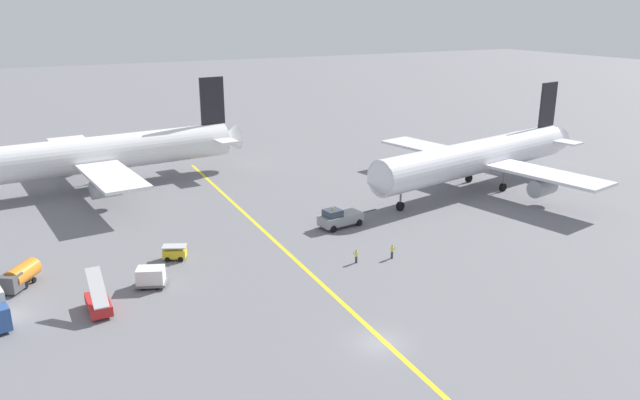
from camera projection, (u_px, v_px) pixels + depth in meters
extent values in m
plane|color=slate|center=(379.00, 343.00, 53.78)|extent=(600.00, 600.00, 0.00)
cube|color=yellow|center=(334.00, 296.00, 62.66)|extent=(5.10, 119.93, 0.01)
cylinder|color=white|center=(74.00, 157.00, 96.49)|extent=(51.54, 10.80, 5.68)
cone|color=white|center=(229.00, 138.00, 110.33)|extent=(4.04, 4.88, 4.54)
cube|color=white|center=(92.00, 160.00, 98.08)|extent=(10.55, 42.07, 0.44)
cube|color=white|center=(216.00, 137.00, 108.86)|extent=(4.49, 13.26, 0.28)
cube|color=black|center=(212.00, 101.00, 106.78)|extent=(4.41, 0.80, 8.22)
cylinder|color=#999EA3|center=(71.00, 157.00, 107.42)|extent=(4.44, 3.01, 2.60)
cylinder|color=#999EA3|center=(106.00, 189.00, 88.78)|extent=(4.44, 3.01, 2.60)
cylinder|color=slate|center=(106.00, 182.00, 96.77)|extent=(0.28, 0.28, 2.52)
cylinder|color=black|center=(106.00, 189.00, 97.15)|extent=(1.35, 0.68, 1.30)
cylinder|color=slate|center=(95.00, 172.00, 102.21)|extent=(0.28, 0.28, 2.52)
cylinder|color=black|center=(96.00, 180.00, 102.59)|extent=(1.35, 0.68, 1.30)
cylinder|color=silver|center=(476.00, 157.00, 97.44)|extent=(42.43, 13.55, 5.39)
cone|color=silver|center=(374.00, 181.00, 84.18)|extent=(3.72, 5.41, 4.96)
cone|color=silver|center=(553.00, 139.00, 110.57)|extent=(4.37, 4.93, 4.31)
cube|color=silver|center=(484.00, 160.00, 98.93)|extent=(14.33, 41.56, 0.44)
cube|color=silver|center=(545.00, 138.00, 108.93)|extent=(5.69, 13.38, 0.28)
cube|color=black|center=(548.00, 105.00, 106.94)|extent=(4.39, 1.22, 7.73)
cylinder|color=#999EA3|center=(425.00, 159.00, 107.46)|extent=(4.63, 3.37, 2.60)
cylinder|color=#999EA3|center=(542.00, 187.00, 90.30)|extent=(4.63, 3.37, 2.60)
cylinder|color=slate|center=(503.00, 180.00, 97.84)|extent=(0.28, 0.28, 2.39)
cylinder|color=black|center=(503.00, 187.00, 98.20)|extent=(1.38, 0.79, 1.30)
cylinder|color=slate|center=(469.00, 172.00, 102.91)|extent=(0.28, 0.28, 2.39)
cylinder|color=black|center=(469.00, 178.00, 103.27)|extent=(1.38, 0.79, 1.30)
cylinder|color=slate|center=(401.00, 198.00, 88.49)|extent=(0.28, 0.28, 2.39)
cylinder|color=black|center=(400.00, 206.00, 88.85)|extent=(1.38, 0.79, 1.30)
cube|color=gray|center=(341.00, 219.00, 82.23)|extent=(6.37, 3.42, 1.27)
cube|color=#333D47|center=(333.00, 213.00, 81.16)|extent=(2.46, 2.36, 0.90)
cylinder|color=#4C4C51|center=(367.00, 211.00, 84.76)|extent=(3.20, 0.66, 0.20)
sphere|color=orange|center=(333.00, 208.00, 80.97)|extent=(0.24, 0.24, 0.24)
cylinder|color=black|center=(333.00, 229.00, 80.21)|extent=(0.93, 0.43, 0.90)
cylinder|color=black|center=(322.00, 224.00, 82.21)|extent=(0.93, 0.43, 0.90)
cylinder|color=black|center=(359.00, 223.00, 82.63)|extent=(0.93, 0.43, 0.90)
cylinder|color=black|center=(347.00, 218.00, 84.63)|extent=(0.93, 0.43, 0.90)
cube|color=gold|center=(175.00, 253.00, 71.45)|extent=(2.99, 2.44, 1.00)
cube|color=#B2B2B7|center=(174.00, 246.00, 71.20)|extent=(3.14, 2.57, 0.12)
cylinder|color=black|center=(182.00, 255.00, 72.31)|extent=(0.63, 0.43, 0.60)
cylinder|color=black|center=(180.00, 259.00, 70.97)|extent=(0.63, 0.43, 0.60)
cylinder|color=black|center=(170.00, 255.00, 72.24)|extent=(0.63, 0.43, 0.60)
cylinder|color=black|center=(167.00, 259.00, 70.90)|extent=(0.63, 0.43, 0.60)
cube|color=red|center=(99.00, 304.00, 59.11)|extent=(2.07, 4.53, 1.00)
cube|color=silver|center=(97.00, 288.00, 58.29)|extent=(1.46, 4.20, 2.71)
cylinder|color=black|center=(90.00, 307.00, 59.57)|extent=(0.21, 0.60, 0.60)
cylinder|color=black|center=(105.00, 304.00, 60.20)|extent=(0.21, 0.60, 0.60)
cylinder|color=black|center=(93.00, 314.00, 58.31)|extent=(0.21, 0.60, 0.60)
cylinder|color=black|center=(108.00, 311.00, 58.94)|extent=(0.21, 0.60, 0.60)
cube|color=slate|center=(151.00, 283.00, 64.55)|extent=(3.79, 3.25, 0.25)
cube|color=silver|center=(151.00, 275.00, 64.27)|extent=(3.35, 2.91, 1.60)
cylinder|color=black|center=(143.00, 287.00, 63.86)|extent=(0.63, 0.41, 0.60)
cylinder|color=black|center=(145.00, 282.00, 65.19)|extent=(0.63, 0.41, 0.60)
cylinder|color=black|center=(158.00, 287.00, 63.99)|extent=(0.63, 0.41, 0.60)
cylinder|color=black|center=(160.00, 281.00, 65.32)|extent=(0.63, 0.41, 0.60)
cylinder|color=black|center=(2.00, 322.00, 56.73)|extent=(0.31, 0.63, 0.60)
cylinder|color=orange|center=(22.00, 273.00, 64.60)|extent=(3.93, 4.42, 2.00)
cube|color=#4C4C51|center=(11.00, 283.00, 62.77)|extent=(2.47, 2.48, 1.80)
cylinder|color=black|center=(26.00, 286.00, 64.13)|extent=(0.51, 0.61, 0.60)
cylinder|color=black|center=(13.00, 285.00, 64.31)|extent=(0.51, 0.61, 0.60)
cylinder|color=black|center=(34.00, 280.00, 65.55)|extent=(0.51, 0.61, 0.60)
cylinder|color=black|center=(22.00, 279.00, 65.73)|extent=(0.51, 0.61, 0.60)
cylinder|color=#2D3351|center=(356.00, 259.00, 70.63)|extent=(0.28, 0.28, 0.82)
cylinder|color=#D1E02D|center=(356.00, 254.00, 70.42)|extent=(0.36, 0.36, 0.58)
sphere|color=#9E704C|center=(356.00, 251.00, 70.30)|extent=(0.22, 0.22, 0.22)
cylinder|color=#F24C19|center=(354.00, 253.00, 70.37)|extent=(0.05, 0.05, 0.40)
cylinder|color=#2D3351|center=(392.00, 255.00, 71.89)|extent=(0.28, 0.28, 0.86)
cylinder|color=#D1E02D|center=(392.00, 249.00, 71.67)|extent=(0.36, 0.36, 0.61)
sphere|color=#9E704C|center=(392.00, 246.00, 71.54)|extent=(0.23, 0.23, 0.23)
cylinder|color=#F24C19|center=(395.00, 248.00, 71.65)|extent=(0.05, 0.05, 0.40)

